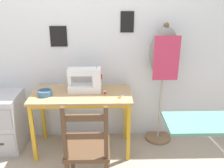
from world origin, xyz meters
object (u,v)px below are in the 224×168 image
at_px(sewing_machine, 86,81).
at_px(dress_form, 164,60).
at_px(filing_cabinet, 5,121).
at_px(scissors, 121,97).
at_px(thread_spool_near_machine, 105,93).
at_px(wooden_chair, 87,150).
at_px(fabric_bowl, 45,93).

height_order(sewing_machine, dress_form, dress_form).
bearing_deg(filing_cabinet, scissors, -7.21).
bearing_deg(dress_form, thread_spool_near_machine, -162.30).
relative_size(thread_spool_near_machine, wooden_chair, 0.04).
distance_m(wooden_chair, dress_form, 1.31).
xyz_separation_m(fabric_bowl, thread_spool_near_machine, (0.65, 0.01, -0.01)).
bearing_deg(filing_cabinet, thread_spool_near_machine, -4.62).
height_order(fabric_bowl, wooden_chair, wooden_chair).
xyz_separation_m(thread_spool_near_machine, dress_form, (0.67, 0.21, 0.31)).
relative_size(fabric_bowl, thread_spool_near_machine, 3.88).
relative_size(sewing_machine, filing_cabinet, 0.56).
relative_size(sewing_machine, dress_form, 0.26).
xyz_separation_m(scissors, dress_form, (0.50, 0.29, 0.33)).
bearing_deg(fabric_bowl, wooden_chair, -51.08).
bearing_deg(thread_spool_near_machine, dress_form, 17.70).
distance_m(scissors, wooden_chair, 0.69).
distance_m(sewing_machine, dress_form, 0.90).
distance_m(scissors, dress_form, 0.66).
relative_size(fabric_bowl, wooden_chair, 0.16).
bearing_deg(thread_spool_near_machine, fabric_bowl, -179.05).
height_order(scissors, wooden_chair, wooden_chair).
bearing_deg(fabric_bowl, filing_cabinet, 168.61).
xyz_separation_m(fabric_bowl, scissors, (0.81, -0.06, -0.03)).
height_order(sewing_machine, thread_spool_near_machine, sewing_machine).
relative_size(thread_spool_near_machine, dress_form, 0.03).
xyz_separation_m(sewing_machine, filing_cabinet, (-0.97, 0.01, -0.51)).
bearing_deg(scissors, filing_cabinet, 172.79).
relative_size(wooden_chair, filing_cabinet, 1.39).
xyz_separation_m(filing_cabinet, dress_form, (1.84, 0.12, 0.71)).
bearing_deg(wooden_chair, dress_form, 45.17).
distance_m(sewing_machine, scissors, 0.42).
height_order(thread_spool_near_machine, filing_cabinet, thread_spool_near_machine).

